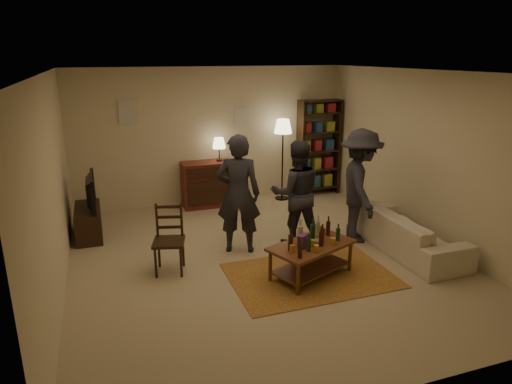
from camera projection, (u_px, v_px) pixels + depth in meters
name	position (u px, v px, depth m)	size (l,w,h in m)	color
floor	(264.00, 259.00, 6.79)	(6.00, 6.00, 0.00)	#C6B793
room_shell	(180.00, 114.00, 8.75)	(6.00, 6.00, 6.00)	beige
rug	(310.00, 275.00, 6.28)	(2.20, 1.50, 0.01)	brown
coffee_table	(311.00, 248.00, 6.16)	(1.31, 1.02, 0.81)	brown
dining_chair	(169.00, 236.00, 6.31)	(0.52, 0.52, 0.97)	#331F11
tv_stand	(88.00, 214.00, 7.53)	(0.40, 1.00, 1.06)	#331F11
dresser	(208.00, 183.00, 9.04)	(1.00, 0.50, 1.36)	maroon
bookshelf	(318.00, 147.00, 9.70)	(0.90, 0.34, 2.02)	#331F11
floor_lamp	(283.00, 132.00, 9.20)	(0.36, 0.36, 1.67)	black
sofa	(407.00, 232.00, 7.03)	(2.08, 0.81, 0.61)	beige
person_left	(238.00, 194.00, 6.83)	(0.67, 0.44, 1.83)	#24242C
person_right	(296.00, 193.00, 7.14)	(0.81, 0.63, 1.67)	#282930
person_by_sofa	(360.00, 186.00, 7.25)	(1.18, 0.68, 1.82)	#27272F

